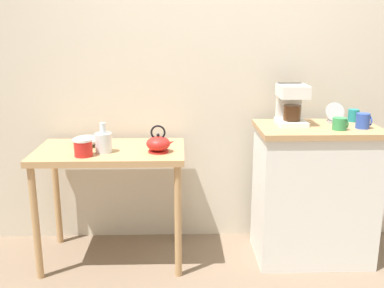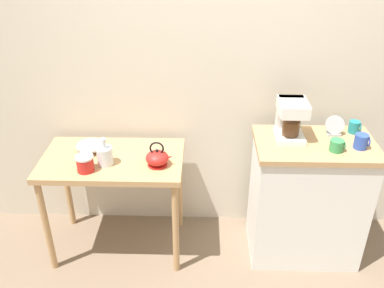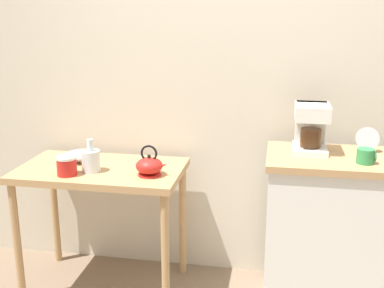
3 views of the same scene
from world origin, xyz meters
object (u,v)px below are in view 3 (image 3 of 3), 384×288
object	(u,v)px
teakettle	(150,166)
coffee_maker	(311,125)
bowl_stoneware	(81,155)
glass_carafe_vase	(91,160)
table_clock	(367,141)
canister_enamel	(67,166)
mug_tall_green	(366,156)

from	to	relation	value
teakettle	coffee_maker	distance (m)	0.90
bowl_stoneware	glass_carafe_vase	bearing A→B (deg)	-51.82
teakettle	table_clock	distance (m)	1.18
coffee_maker	canister_enamel	bearing A→B (deg)	-169.78
glass_carafe_vase	coffee_maker	world-z (taller)	coffee_maker
mug_tall_green	table_clock	bearing A→B (deg)	79.88
canister_enamel	mug_tall_green	world-z (taller)	mug_tall_green
coffee_maker	bowl_stoneware	bearing A→B (deg)	178.99
teakettle	canister_enamel	world-z (taller)	teakettle
coffee_maker	mug_tall_green	bearing A→B (deg)	-34.76
canister_enamel	coffee_maker	world-z (taller)	coffee_maker
teakettle	table_clock	world-z (taller)	table_clock
teakettle	mug_tall_green	world-z (taller)	mug_tall_green
bowl_stoneware	table_clock	bearing A→B (deg)	0.22
bowl_stoneware	canister_enamel	distance (m)	0.26
teakettle	glass_carafe_vase	bearing A→B (deg)	179.28
bowl_stoneware	mug_tall_green	xyz separation A→B (m)	(1.60, -0.21, 0.14)
canister_enamel	mug_tall_green	size ratio (longest dim) A/B	1.22
teakettle	glass_carafe_vase	distance (m)	0.34
bowl_stoneware	glass_carafe_vase	xyz separation A→B (m)	(0.14, -0.18, 0.03)
teakettle	glass_carafe_vase	size ratio (longest dim) A/B	0.97
teakettle	canister_enamel	xyz separation A→B (m)	(-0.45, -0.08, -0.00)
glass_carafe_vase	mug_tall_green	bearing A→B (deg)	-1.13
canister_enamel	table_clock	bearing A→B (deg)	9.38
glass_carafe_vase	table_clock	xyz separation A→B (m)	(1.50, 0.18, 0.13)
coffee_maker	glass_carafe_vase	bearing A→B (deg)	-172.72
mug_tall_green	table_clock	xyz separation A→B (m)	(0.04, 0.21, 0.02)
coffee_maker	table_clock	distance (m)	0.31
coffee_maker	mug_tall_green	world-z (taller)	coffee_maker
glass_carafe_vase	table_clock	size ratio (longest dim) A/B	1.39
table_clock	bowl_stoneware	bearing A→B (deg)	-179.78
table_clock	teakettle	bearing A→B (deg)	-170.81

